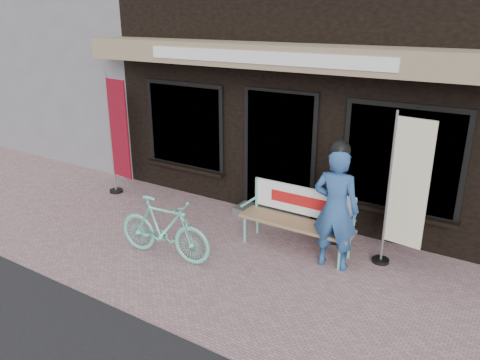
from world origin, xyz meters
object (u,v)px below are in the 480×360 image
Objects in this scene: bicycle at (164,228)px; menu_stand at (336,218)px; nobori_red at (118,135)px; bench at (299,214)px; person at (336,207)px; nobori_cream at (405,192)px.

bicycle reaches higher than menu_stand.
nobori_red is 2.67× the size of menu_stand.
nobori_red reaches higher than bench.
bench reaches higher than bicycle.
menu_stand is at bearing 11.88° from nobori_red.
bicycle is at bearing -158.48° from person.
nobori_red reaches higher than bicycle.
menu_stand is (-0.99, 0.19, -0.69)m from nobori_cream.
nobori_red is (-2.33, 1.43, 0.74)m from bicycle.
nobori_cream reaches higher than menu_stand.
person is 1.21× the size of bicycle.
nobori_cream is at bearing -68.19° from bicycle.
person is (0.65, -0.24, 0.35)m from bench.
nobori_cream reaches higher than bicycle.
nobori_red is at bearing 168.84° from menu_stand.
bench is 1.55m from nobori_cream.
person is 0.80m from menu_stand.
menu_stand is (-0.21, 0.63, -0.45)m from person.
person is 4.50m from nobori_red.
menu_stand is at bearing 41.79° from bench.
bench reaches higher than menu_stand.
bicycle is 2.56m from menu_stand.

